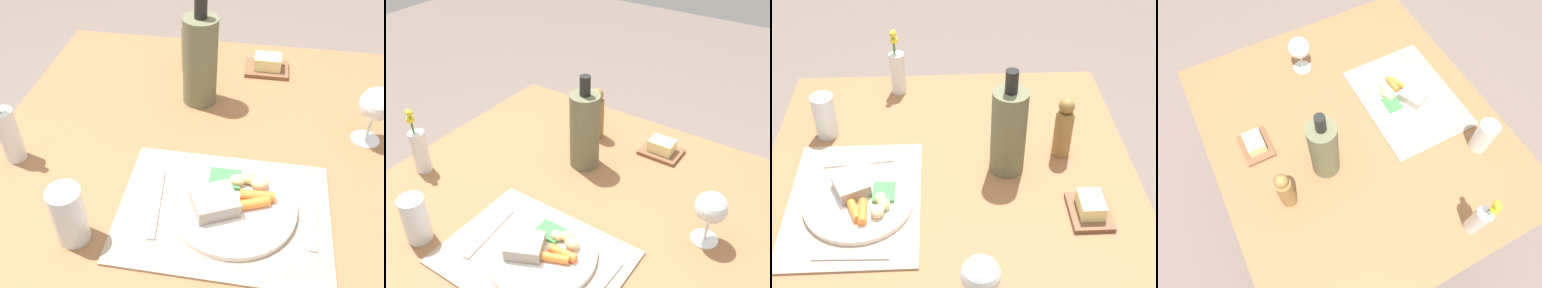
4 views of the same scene
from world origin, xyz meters
TOP-DOWN VIEW (x-y plane):
  - dining_table at (0.00, 0.00)m, footprint 1.14×1.00m
  - placemat at (0.03, -0.24)m, footprint 0.44×0.33m
  - dinner_plate at (0.05, -0.23)m, footprint 0.27×0.27m
  - fork at (-0.11, -0.25)m, footprint 0.04×0.19m
  - knife at (0.22, -0.23)m, footprint 0.02×0.18m
  - wine_glass at (0.36, 0.05)m, footprint 0.08×0.08m
  - pepper_mill at (-0.13, 0.31)m, footprint 0.05×0.05m
  - flower_vase at (-0.48, -0.16)m, footprint 0.05×0.05m
  - butter_dish at (0.10, 0.34)m, footprint 0.13×0.10m
  - water_tumbler at (-0.25, -0.35)m, footprint 0.07×0.07m
  - cooler_bottle at (-0.08, 0.15)m, footprint 0.09×0.09m

SIDE VIEW (x-z plane):
  - dining_table at x=0.00m, z-range 0.27..1.00m
  - placemat at x=0.03m, z-range 0.73..0.73m
  - fork at x=-0.11m, z-range 0.73..0.74m
  - knife at x=0.22m, z-range 0.73..0.74m
  - dinner_plate at x=0.05m, z-range 0.72..0.77m
  - butter_dish at x=0.10m, z-range 0.72..0.77m
  - water_tumbler at x=-0.25m, z-range 0.72..0.85m
  - flower_vase at x=-0.48m, z-range 0.70..0.92m
  - pepper_mill at x=-0.13m, z-range 0.72..0.91m
  - wine_glass at x=0.36m, z-range 0.76..0.91m
  - cooler_bottle at x=-0.08m, z-range 0.70..1.01m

